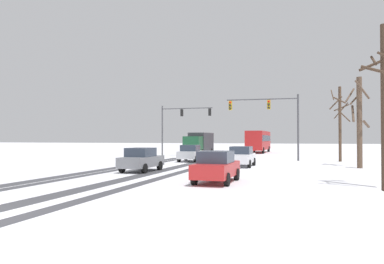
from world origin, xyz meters
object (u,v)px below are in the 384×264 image
object	(u,v)px
car_white_second	(241,156)
car_silver_lead	(190,153)
bus_oncoming	(259,140)
bare_tree_sidewalk_mid	(359,120)
car_red_fourth	(216,167)
traffic_signal_near_right	(272,114)
box_truck_delivery	(199,143)
bare_tree_sidewalk_far	(340,121)
traffic_signal_far_left	(180,120)
car_grey_third	(141,159)
bare_tree_sidewalk_near	(384,101)

from	to	relation	value
car_white_second	car_silver_lead	bearing A→B (deg)	139.58
bus_oncoming	bare_tree_sidewalk_mid	world-z (taller)	bare_tree_sidewalk_mid
car_red_fourth	traffic_signal_near_right	bearing A→B (deg)	85.05
box_truck_delivery	bare_tree_sidewalk_mid	xyz separation A→B (m)	(17.35, -16.87, 2.04)
bare_tree_sidewalk_mid	bare_tree_sidewalk_far	size ratio (longest dim) A/B	0.95
traffic_signal_far_left	car_grey_third	bearing A→B (deg)	-78.24
car_grey_third	bus_oncoming	size ratio (longest dim) A/B	0.37
car_silver_lead	bare_tree_sidewalk_mid	size ratio (longest dim) A/B	0.60
box_truck_delivery	bare_tree_sidewalk_far	size ratio (longest dim) A/B	1.01
car_silver_lead	bare_tree_sidewalk_near	distance (m)	21.72
bare_tree_sidewalk_mid	bare_tree_sidewalk_far	xyz separation A→B (m)	(-0.60, 7.91, 0.33)
traffic_signal_far_left	box_truck_delivery	xyz separation A→B (m)	(1.83, 2.92, -3.04)
traffic_signal_near_right	bus_oncoming	xyz separation A→B (m)	(-3.73, 22.01, -2.69)
car_red_fourth	car_white_second	bearing A→B (deg)	92.12
car_red_fourth	bare_tree_sidewalk_far	size ratio (longest dim) A/B	0.56
car_grey_third	bus_oncoming	distance (m)	35.31
bare_tree_sidewalk_near	bare_tree_sidewalk_mid	xyz separation A→B (m)	(0.81, 12.61, -0.21)
car_silver_lead	car_white_second	bearing A→B (deg)	-40.42
traffic_signal_far_left	bare_tree_sidewalk_far	distance (m)	19.55
box_truck_delivery	bare_tree_sidewalk_far	bearing A→B (deg)	-28.12
car_silver_lead	car_grey_third	xyz separation A→B (m)	(-0.14, -11.09, 0.00)
car_white_second	box_truck_delivery	bearing A→B (deg)	115.37
car_grey_third	bare_tree_sidewalk_far	size ratio (longest dim) A/B	0.56
traffic_signal_near_right	car_red_fourth	xyz separation A→B (m)	(-1.53, -17.66, -3.86)
traffic_signal_far_left	car_white_second	bearing A→B (deg)	-55.45
traffic_signal_far_left	bare_tree_sidewalk_mid	xyz separation A→B (m)	(19.18, -13.94, -1.01)
car_white_second	car_red_fourth	bearing A→B (deg)	-87.88
box_truck_delivery	bus_oncoming	bearing A→B (deg)	58.51
car_silver_lead	bus_oncoming	bearing A→B (deg)	80.55
bare_tree_sidewalk_far	bus_oncoming	bearing A→B (deg)	116.79
bus_oncoming	bare_tree_sidewalk_near	size ratio (longest dim) A/B	1.53
bare_tree_sidewalk_mid	bus_oncoming	bearing A→B (deg)	110.95
traffic_signal_far_left	bare_tree_sidewalk_mid	size ratio (longest dim) A/B	0.98
traffic_signal_far_left	car_silver_lead	distance (m)	11.72
traffic_signal_far_left	bare_tree_sidewalk_mid	world-z (taller)	bare_tree_sidewalk_mid
bare_tree_sidewalk_mid	bare_tree_sidewalk_far	distance (m)	7.94
car_grey_third	bare_tree_sidewalk_near	distance (m)	15.28
traffic_signal_near_right	traffic_signal_far_left	world-z (taller)	same
traffic_signal_far_left	car_red_fourth	xyz separation A→B (m)	(10.74, -25.80, -3.86)
car_grey_third	bare_tree_sidewalk_near	xyz separation A→B (m)	(13.97, -5.38, 3.07)
bare_tree_sidewalk_mid	box_truck_delivery	bearing A→B (deg)	135.81
bare_tree_sidewalk_near	car_silver_lead	bearing A→B (deg)	130.02
car_white_second	traffic_signal_near_right	bearing A→B (deg)	74.32
traffic_signal_near_right	car_red_fourth	distance (m)	18.14
car_red_fourth	box_truck_delivery	world-z (taller)	box_truck_delivery
car_grey_third	car_white_second	bearing A→B (deg)	46.10
car_silver_lead	traffic_signal_far_left	bearing A→B (deg)	114.28
bus_oncoming	bare_tree_sidewalk_near	xyz separation A→B (m)	(9.84, -40.43, 1.89)
bare_tree_sidewalk_mid	traffic_signal_near_right	bearing A→B (deg)	140.00
bus_oncoming	bare_tree_sidewalk_mid	bearing A→B (deg)	-69.05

